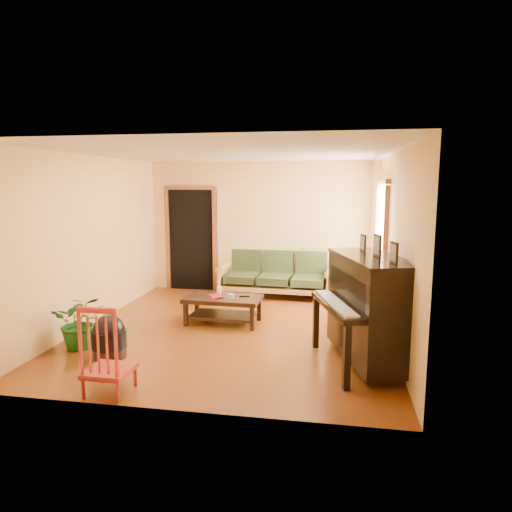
% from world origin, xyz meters
% --- Properties ---
extents(floor, '(5.00, 5.00, 0.00)m').
position_xyz_m(floor, '(0.00, 0.00, 0.00)').
color(floor, '#58270B').
rests_on(floor, ground).
extents(doorway, '(1.08, 0.16, 2.05)m').
position_xyz_m(doorway, '(-1.45, 2.48, 1.02)').
color(doorway, black).
rests_on(doorway, floor).
extents(window, '(0.12, 1.36, 1.46)m').
position_xyz_m(window, '(2.21, 1.30, 1.50)').
color(window, white).
rests_on(window, right_wall).
extents(sofa, '(2.21, 1.04, 0.93)m').
position_xyz_m(sofa, '(0.34, 2.17, 0.46)').
color(sofa, '#A3793B').
rests_on(sofa, floor).
extents(coffee_table, '(1.20, 0.69, 0.43)m').
position_xyz_m(coffee_table, '(-0.25, 0.30, 0.21)').
color(coffee_table, black).
rests_on(coffee_table, floor).
extents(armchair, '(0.83, 0.87, 0.84)m').
position_xyz_m(armchair, '(1.77, 0.13, 0.42)').
color(armchair, '#A3793B').
rests_on(armchair, floor).
extents(piano, '(1.28, 1.69, 1.33)m').
position_xyz_m(piano, '(1.88, -1.00, 0.66)').
color(piano, black).
rests_on(piano, floor).
extents(footstool, '(0.57, 0.57, 0.41)m').
position_xyz_m(footstool, '(-1.32, -1.33, 0.20)').
color(footstool, black).
rests_on(footstool, floor).
extents(red_chair, '(0.46, 0.50, 0.96)m').
position_xyz_m(red_chair, '(-0.85, -2.24, 0.48)').
color(red_chair, maroon).
rests_on(red_chair, floor).
extents(leaning_frame, '(0.49, 0.20, 0.64)m').
position_xyz_m(leaning_frame, '(1.85, 2.42, 0.32)').
color(leaning_frame, gold).
rests_on(leaning_frame, floor).
extents(ceramic_crock, '(0.25, 0.25, 0.24)m').
position_xyz_m(ceramic_crock, '(1.76, 2.34, 0.12)').
color(ceramic_crock, '#334B99').
rests_on(ceramic_crock, floor).
extents(potted_plant, '(0.83, 0.79, 0.73)m').
position_xyz_m(potted_plant, '(-1.85, -1.08, 0.36)').
color(potted_plant, '#185518').
rests_on(potted_plant, floor).
extents(book, '(0.27, 0.29, 0.02)m').
position_xyz_m(book, '(-0.43, 0.23, 0.44)').
color(book, '#A7161B').
rests_on(book, coffee_table).
extents(candle, '(0.09, 0.09, 0.12)m').
position_xyz_m(candle, '(-0.36, 0.49, 0.49)').
color(candle, white).
rests_on(candle, coffee_table).
extents(glass_jar, '(0.10, 0.10, 0.07)m').
position_xyz_m(glass_jar, '(-0.10, 0.22, 0.46)').
color(glass_jar, silver).
rests_on(glass_jar, coffee_table).
extents(remote, '(0.17, 0.08, 0.02)m').
position_xyz_m(remote, '(0.08, 0.36, 0.43)').
color(remote, black).
rests_on(remote, coffee_table).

